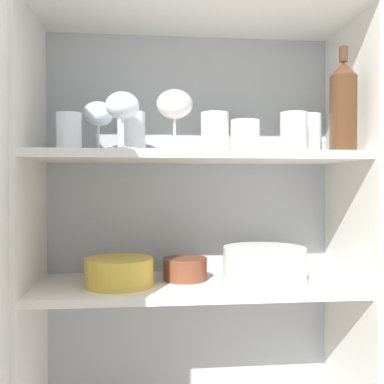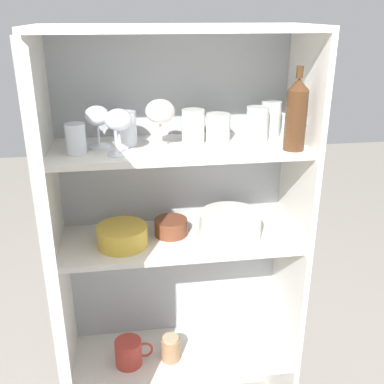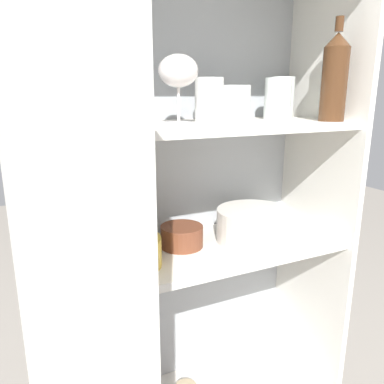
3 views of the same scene
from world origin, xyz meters
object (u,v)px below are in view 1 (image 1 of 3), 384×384
object	(u,v)px
plate_stack_white	(265,265)
mixing_bowl_large	(119,271)
serving_bowl_small	(185,268)
wine_bottle	(343,106)

from	to	relation	value
plate_stack_white	mixing_bowl_large	distance (m)	0.37
plate_stack_white	serving_bowl_small	bearing A→B (deg)	166.10
wine_bottle	mixing_bowl_large	size ratio (longest dim) A/B	1.50
serving_bowl_small	plate_stack_white	bearing A→B (deg)	-13.90
wine_bottle	serving_bowl_small	bearing A→B (deg)	161.82
serving_bowl_small	wine_bottle	bearing A→B (deg)	-18.18
mixing_bowl_large	serving_bowl_small	size ratio (longest dim) A/B	1.45
wine_bottle	serving_bowl_small	xyz separation A→B (m)	(-0.37, 0.12, -0.41)
wine_bottle	plate_stack_white	bearing A→B (deg)	157.15
wine_bottle	plate_stack_white	world-z (taller)	wine_bottle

